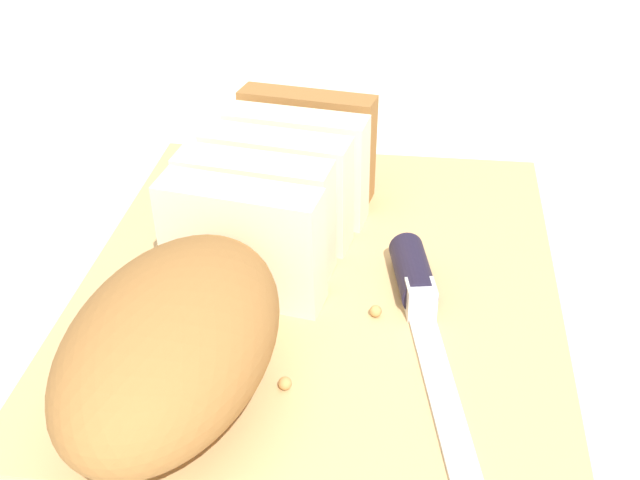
% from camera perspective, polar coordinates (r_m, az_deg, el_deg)
% --- Properties ---
extents(ground_plane, '(3.00, 3.00, 0.00)m').
position_cam_1_polar(ground_plane, '(0.61, -0.00, -4.04)').
color(ground_plane, silver).
extents(cutting_board, '(0.41, 0.34, 0.02)m').
position_cam_1_polar(cutting_board, '(0.61, -0.00, -3.25)').
color(cutting_board, tan).
rests_on(cutting_board, ground_plane).
extents(bread_loaf, '(0.38, 0.14, 0.08)m').
position_cam_1_polar(bread_loaf, '(0.54, -6.17, -1.73)').
color(bread_loaf, '#996633').
rests_on(bread_loaf, cutting_board).
extents(bread_knife, '(0.28, 0.09, 0.02)m').
position_cam_1_polar(bread_knife, '(0.57, 6.49, -3.97)').
color(bread_knife, silver).
rests_on(bread_knife, cutting_board).
extents(crumb_near_knife, '(0.01, 0.01, 0.01)m').
position_cam_1_polar(crumb_near_knife, '(0.53, -5.61, -7.71)').
color(crumb_near_knife, tan).
rests_on(crumb_near_knife, cutting_board).
extents(crumb_near_loaf, '(0.01, 0.01, 0.01)m').
position_cam_1_polar(crumb_near_loaf, '(0.56, 3.60, -4.58)').
color(crumb_near_loaf, tan).
rests_on(crumb_near_loaf, cutting_board).
extents(crumb_stray_left, '(0.01, 0.01, 0.01)m').
position_cam_1_polar(crumb_stray_left, '(0.51, -1.75, -9.24)').
color(crumb_stray_left, tan).
rests_on(crumb_stray_left, cutting_board).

